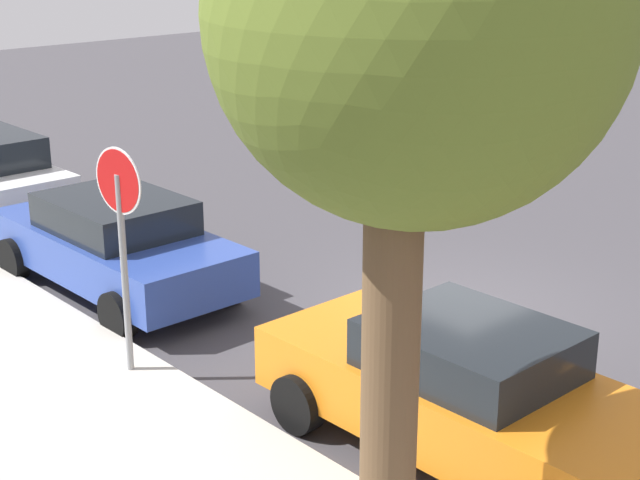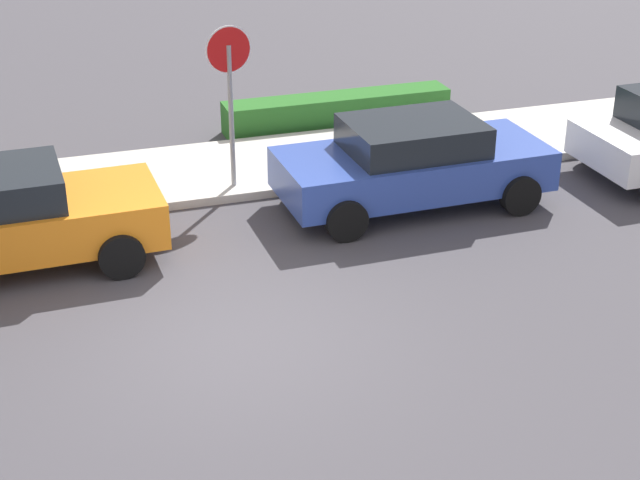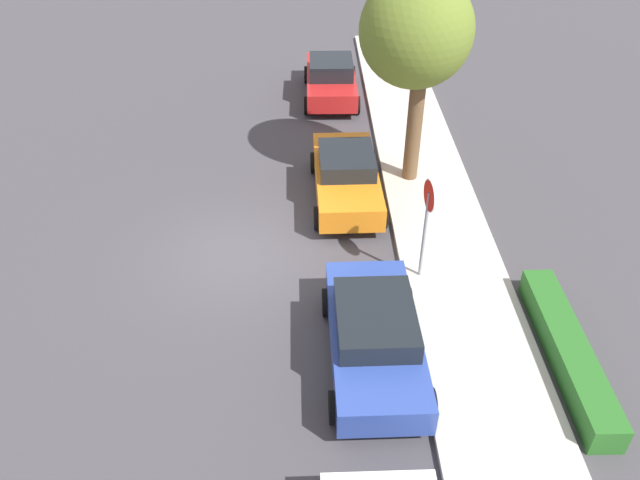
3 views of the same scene
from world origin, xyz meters
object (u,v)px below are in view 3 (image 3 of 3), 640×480
object	(u,v)px
parked_car_orange	(346,175)
stop_sign	(427,214)
street_tree_near_corner	(416,33)
parked_car_blue	(375,335)
parked_car_red	(331,78)

from	to	relation	value
parked_car_orange	stop_sign	bearing A→B (deg)	23.30
parked_car_orange	street_tree_near_corner	distance (m)	4.23
parked_car_blue	parked_car_red	world-z (taller)	parked_car_red
parked_car_blue	parked_car_red	size ratio (longest dim) A/B	1.02
parked_car_orange	parked_car_red	world-z (taller)	parked_car_red
stop_sign	parked_car_red	bearing A→B (deg)	-170.53
parked_car_orange	street_tree_near_corner	size ratio (longest dim) A/B	0.73
parked_car_orange	parked_car_red	size ratio (longest dim) A/B	1.04
street_tree_near_corner	parked_car_red	bearing A→B (deg)	-162.08
parked_car_blue	street_tree_near_corner	distance (m)	8.22
stop_sign	street_tree_near_corner	distance (m)	5.24
stop_sign	parked_car_red	distance (m)	10.83
stop_sign	parked_car_blue	size ratio (longest dim) A/B	0.65
parked_car_blue	street_tree_near_corner	xyz separation A→B (m)	(-7.15, 1.55, 3.74)
stop_sign	street_tree_near_corner	size ratio (longest dim) A/B	0.46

